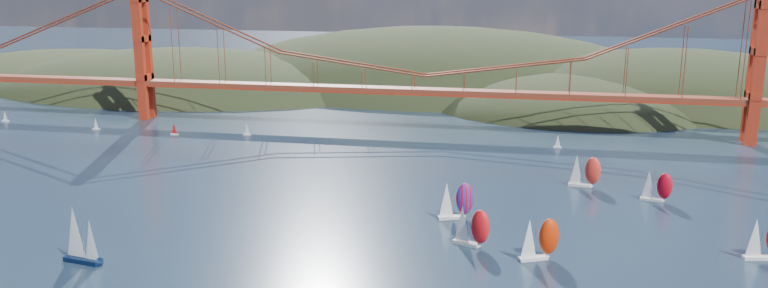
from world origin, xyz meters
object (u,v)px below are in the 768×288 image
racer_0 (471,226)px  racer_1 (539,238)px  racer_2 (765,238)px  racer_rwb (455,200)px  sloop_navy (79,235)px  racer_3 (656,186)px  racer_5 (584,171)px

racer_0 → racer_1: size_ratio=0.98×
racer_0 → racer_2: racer_2 is taller
racer_rwb → racer_2: bearing=-31.0°
sloop_navy → racer_0: 88.18m
racer_1 → racer_3: racer_1 is taller
racer_2 → racer_3: racer_2 is taller
racer_0 → racer_rwb: 19.21m
racer_0 → racer_rwb: (-5.47, 18.42, 0.14)m
racer_3 → racer_rwb: racer_rwb is taller
racer_1 → sloop_navy: bearing=166.6°
racer_3 → racer_5: 21.50m
racer_1 → racer_rwb: bearing=105.8°
racer_2 → racer_rwb: (-70.73, 14.29, 0.06)m
racer_0 → racer_5: 61.69m
racer_2 → racer_3: bearing=103.1°
racer_0 → racer_1: (15.54, -5.66, 0.10)m
racer_3 → racer_1: bearing=-109.7°
racer_3 → racer_rwb: (-53.43, -25.56, 0.62)m
sloop_navy → racer_3: bearing=38.3°
sloop_navy → racer_5: sloop_navy is taller
racer_0 → racer_1: 16.54m
sloop_navy → racer_rwb: bearing=40.0°
racer_0 → racer_5: size_ratio=1.00×
racer_rwb → sloop_navy: bearing=-169.8°
racer_3 → racer_2: bearing=-53.1°
racer_rwb → racer_5: bearing=26.5°
racer_0 → racer_rwb: racer_rwb is taller
racer_3 → racer_5: bearing=164.5°
racer_1 → racer_3: bearing=31.5°
racer_1 → racer_5: 61.56m
racer_2 → racer_rwb: size_ratio=0.99×
sloop_navy → racer_0: (84.03, 26.68, -1.31)m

